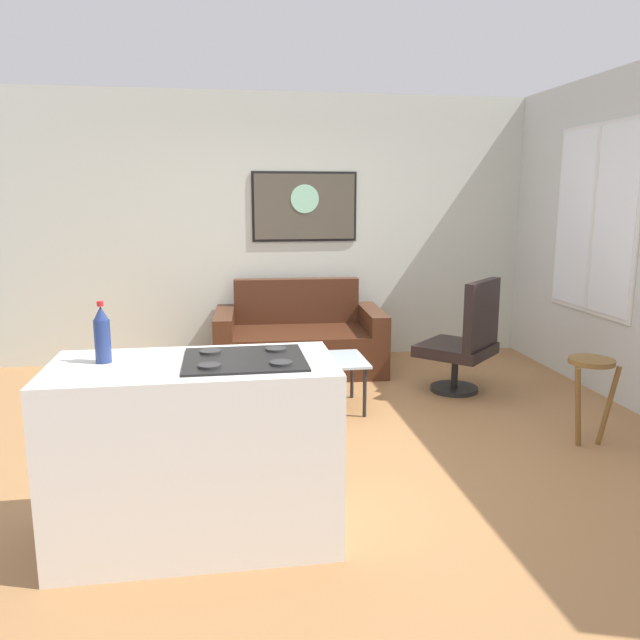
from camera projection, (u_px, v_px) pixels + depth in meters
ground at (325, 439)px, 4.63m from camera, size 6.40×6.40×0.04m
back_wall at (288, 229)px, 6.70m from camera, size 6.40×0.05×2.80m
couch at (299, 342)px, 6.38m from camera, size 1.72×1.03×0.89m
coffee_table at (304, 364)px, 5.14m from camera, size 1.02×0.59×0.43m
armchair at (466, 340)px, 5.57m from camera, size 0.84×0.84×1.03m
bar_stool at (590, 378)px, 4.42m from camera, size 0.36×0.35×0.62m
kitchen_counter at (197, 451)px, 3.18m from camera, size 1.41×0.70×0.96m
soda_bottle at (102, 335)px, 3.07m from camera, size 0.08×0.08×0.31m
wall_painting at (305, 207)px, 6.64m from camera, size 1.12×0.03×0.73m
window at (594, 220)px, 5.59m from camera, size 0.03×1.25×1.68m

